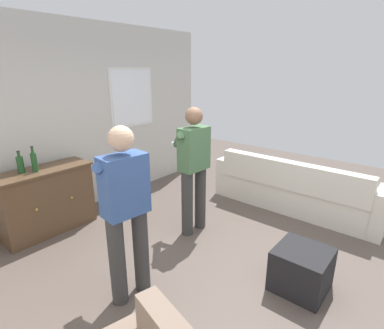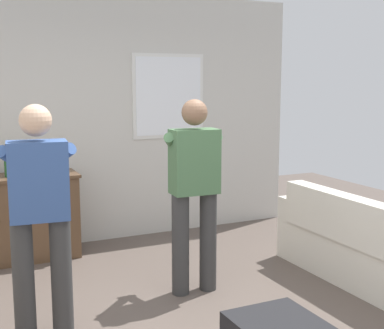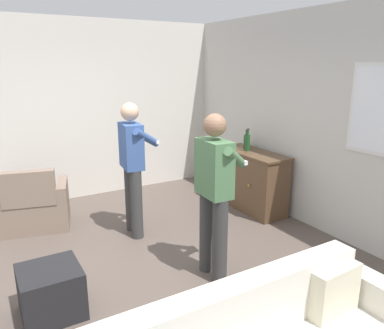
% 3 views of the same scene
% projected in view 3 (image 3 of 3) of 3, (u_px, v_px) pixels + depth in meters
% --- Properties ---
extents(ground, '(10.40, 10.40, 0.00)m').
position_uv_depth(ground, '(125.00, 274.00, 3.90)').
color(ground, brown).
extents(wall_back_with_window, '(5.20, 0.15, 2.80)m').
position_uv_depth(wall_back_with_window, '(316.00, 121.00, 4.82)').
color(wall_back_with_window, beige).
rests_on(wall_back_with_window, ground).
extents(wall_side_left, '(0.12, 5.20, 2.80)m').
position_uv_depth(wall_side_left, '(59.00, 112.00, 5.75)').
color(wall_side_left, silver).
rests_on(wall_side_left, ground).
extents(armchair, '(0.84, 1.01, 0.85)m').
position_uv_depth(armchair, '(33.00, 208.00, 4.93)').
color(armchair, '#7F6B5B').
rests_on(armchair, ground).
extents(sideboard_cabinet, '(1.20, 0.49, 0.88)m').
position_uv_depth(sideboard_cabinet, '(251.00, 180.00, 5.56)').
color(sideboard_cabinet, brown).
rests_on(sideboard_cabinet, ground).
extents(bottle_wine_green, '(0.07, 0.07, 0.33)m').
position_uv_depth(bottle_wine_green, '(248.00, 142.00, 5.47)').
color(bottle_wine_green, '#1E4C23').
rests_on(bottle_wine_green, sideboard_cabinet).
extents(bottle_liquor_amber, '(0.08, 0.08, 0.28)m').
position_uv_depth(bottle_liquor_amber, '(246.00, 141.00, 5.62)').
color(bottle_liquor_amber, '#1E4C23').
rests_on(bottle_liquor_amber, sideboard_cabinet).
extents(ottoman, '(0.50, 0.50, 0.43)m').
position_uv_depth(ottoman, '(51.00, 292.00, 3.24)').
color(ottoman, black).
rests_on(ottoman, ground).
extents(person_standing_left, '(0.55, 0.50, 1.68)m').
position_uv_depth(person_standing_left, '(133.00, 163.00, 4.61)').
color(person_standing_left, '#383838').
rests_on(person_standing_left, ground).
extents(person_standing_right, '(0.56, 0.48, 1.68)m').
position_uv_depth(person_standing_right, '(215.00, 189.00, 3.65)').
color(person_standing_right, '#383838').
rests_on(person_standing_right, ground).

